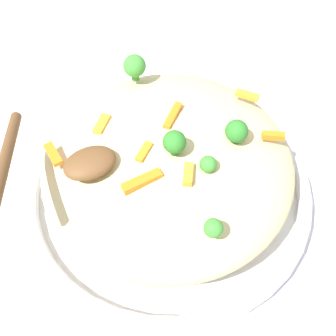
# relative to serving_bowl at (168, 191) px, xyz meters

# --- Properties ---
(ground_plane) EXTENTS (2.40, 2.40, 0.00)m
(ground_plane) POSITION_rel_serving_bowl_xyz_m (0.00, 0.00, -0.02)
(ground_plane) COLOR silver
(serving_bowl) EXTENTS (0.35, 0.35, 0.04)m
(serving_bowl) POSITION_rel_serving_bowl_xyz_m (0.00, 0.00, 0.00)
(serving_bowl) COLOR silver
(serving_bowl) RESTS_ON ground_plane
(pasta_mound) EXTENTS (0.29, 0.29, 0.08)m
(pasta_mound) POSITION_rel_serving_bowl_xyz_m (0.00, 0.00, 0.05)
(pasta_mound) COLOR #DBC689
(pasta_mound) RESTS_ON serving_bowl
(carrot_piece_0) EXTENTS (0.02, 0.03, 0.01)m
(carrot_piece_0) POSITION_rel_serving_bowl_xyz_m (0.12, 0.03, 0.09)
(carrot_piece_0) COLOR orange
(carrot_piece_0) RESTS_ON pasta_mound
(carrot_piece_1) EXTENTS (0.04, 0.01, 0.01)m
(carrot_piece_1) POSITION_rel_serving_bowl_xyz_m (-0.05, -0.03, 0.10)
(carrot_piece_1) COLOR orange
(carrot_piece_1) RESTS_ON pasta_mound
(carrot_piece_2) EXTENTS (0.01, 0.03, 0.01)m
(carrot_piece_2) POSITION_rel_serving_bowl_xyz_m (-0.12, 0.04, 0.09)
(carrot_piece_2) COLOR orange
(carrot_piece_2) RESTS_ON pasta_mound
(carrot_piece_3) EXTENTS (0.02, 0.03, 0.01)m
(carrot_piece_3) POSITION_rel_serving_bowl_xyz_m (-0.00, -0.05, 0.10)
(carrot_piece_3) COLOR orange
(carrot_piece_3) RESTS_ON pasta_mound
(carrot_piece_4) EXTENTS (0.03, 0.03, 0.01)m
(carrot_piece_4) POSITION_rel_serving_bowl_xyz_m (0.02, 0.03, 0.10)
(carrot_piece_4) COLOR orange
(carrot_piece_4) RESTS_ON pasta_mound
(carrot_piece_5) EXTENTS (0.03, 0.02, 0.01)m
(carrot_piece_5) POSITION_rel_serving_bowl_xyz_m (-0.03, -0.00, 0.10)
(carrot_piece_5) COLOR orange
(carrot_piece_5) RESTS_ON pasta_mound
(carrot_piece_6) EXTENTS (0.03, 0.02, 0.01)m
(carrot_piece_6) POSITION_rel_serving_bowl_xyz_m (0.11, -0.04, 0.09)
(carrot_piece_6) COLOR orange
(carrot_piece_6) RESTS_ON pasta_mound
(carrot_piece_7) EXTENTS (0.03, 0.03, 0.01)m
(carrot_piece_7) POSITION_rel_serving_bowl_xyz_m (-0.05, 0.06, 0.09)
(carrot_piece_7) COLOR orange
(carrot_piece_7) RESTS_ON pasta_mound
(broccoli_floret_0) EXTENTS (0.03, 0.03, 0.03)m
(broccoli_floret_0) POSITION_rel_serving_bowl_xyz_m (0.07, -0.03, 0.11)
(broccoli_floret_0) COLOR #296820
(broccoli_floret_0) RESTS_ON pasta_mound
(broccoli_floret_1) EXTENTS (0.03, 0.03, 0.04)m
(broccoli_floret_1) POSITION_rel_serving_bowl_xyz_m (0.01, 0.11, 0.11)
(broccoli_floret_1) COLOR #377928
(broccoli_floret_1) RESTS_ON pasta_mound
(broccoli_floret_2) EXTENTS (0.02, 0.02, 0.02)m
(broccoli_floret_2) POSITION_rel_serving_bowl_xyz_m (-0.01, -0.11, 0.10)
(broccoli_floret_2) COLOR #377928
(broccoli_floret_2) RESTS_ON pasta_mound
(broccoli_floret_3) EXTENTS (0.02, 0.02, 0.02)m
(broccoli_floret_3) POSITION_rel_serving_bowl_xyz_m (0.02, -0.05, 0.10)
(broccoli_floret_3) COLOR #377928
(broccoli_floret_3) RESTS_ON pasta_mound
(broccoli_floret_4) EXTENTS (0.02, 0.02, 0.03)m
(broccoli_floret_4) POSITION_rel_serving_bowl_xyz_m (-0.00, -0.01, 0.11)
(broccoli_floret_4) COLOR #296820
(broccoli_floret_4) RESTS_ON pasta_mound
(serving_spoon) EXTENTS (0.13, 0.15, 0.07)m
(serving_spoon) POSITION_rel_serving_bowl_xyz_m (-0.11, 0.02, 0.11)
(serving_spoon) COLOR brown
(serving_spoon) RESTS_ON pasta_mound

